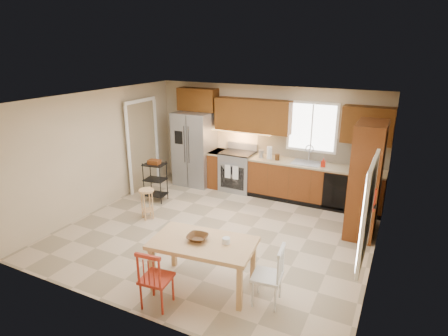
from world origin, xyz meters
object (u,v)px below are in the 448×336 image
Objects in this scene: dining_table at (203,264)px; table_bowl at (197,240)px; pantry at (366,180)px; bar_stool at (147,204)px; chair_red at (156,277)px; fire_extinguisher at (372,200)px; soap_bottle at (323,162)px; range_stove at (238,172)px; refrigerator at (195,149)px; chair_white at (267,275)px; table_jar at (226,242)px; utility_cart at (155,182)px.

dining_table is 0.38m from table_bowl.
pantry reaches higher than bar_stool.
chair_red reaches higher than bar_stool.
pantry is 1.07m from fire_extinguisher.
soap_bottle reaches higher than dining_table.
chair_red is at bearing -111.70° from table_bowl.
range_stove is at bearing 77.84° from bar_stool.
range_stove is 0.44× the size of pantry.
refrigerator reaches higher than chair_red.
pantry is at bearing 55.12° from table_bowl.
fire_extinguisher reaches higher than dining_table.
refrigerator reaches higher than bar_stool.
range_stove is 3.91m from dining_table.
chair_red is 1.00× the size of chair_white.
range_stove is 3.94m from table_jar.
refrigerator is at bearing 126.22° from table_jar.
fire_extinguisher reaches higher than table_bowl.
refrigerator is 0.87× the size of pantry.
pantry reaches higher than chair_red.
utility_cart is at bearing -158.15° from soap_bottle.
fire_extinguisher is 0.58× the size of bar_stool.
dining_table is (-0.88, -3.65, -0.64)m from soap_bottle.
chair_white reaches higher than bar_stool.
fire_extinguisher is at bearing 38.76° from table_bowl.
dining_table is (-2.03, -1.70, -0.74)m from fire_extinguisher.
bar_stool is at bearing 144.34° from table_bowl.
utility_cart reaches higher than bar_stool.
table_bowl is at bearing -50.46° from utility_cart.
utility_cart is (-0.21, -1.39, -0.45)m from refrigerator.
fire_extinguisher is 2.75m from dining_table.
dining_table is at bearing -123.58° from pantry.
soap_bottle is 3.64m from chair_white.
dining_table is at bearing -103.49° from soap_bottle.
utility_cart is at bearing 50.67° from chair_white.
range_stove is 0.63× the size of dining_table.
chair_red is 3.65m from utility_cart.
chair_white is at bearing -88.81° from soap_bottle.
utility_cart is (-2.17, 2.94, 0.03)m from chair_red.
soap_bottle is 1.31m from pantry.
chair_red is at bearing 111.79° from chair_white.
table_bowl is at bearing -58.93° from refrigerator.
chair_white is 2.90× the size of table_bowl.
utility_cart reaches higher than chair_red.
chair_white is at bearing 21.79° from chair_red.
refrigerator is 2.12× the size of chair_red.
bar_stool is (-2.12, 1.46, -0.04)m from dining_table.
refrigerator is 3.18m from soap_bottle.
pantry reaches higher than dining_table.
pantry reaches higher than soap_bottle.
soap_bottle is 0.13× the size of dining_table.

